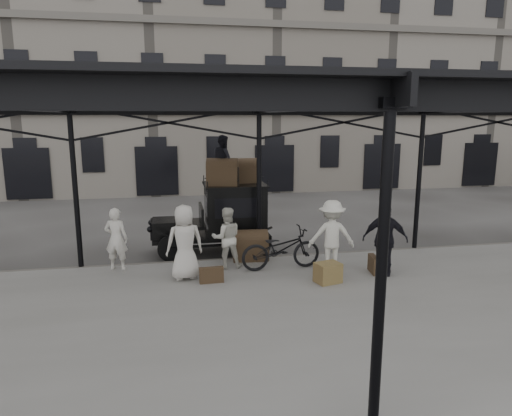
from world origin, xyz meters
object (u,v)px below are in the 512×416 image
(taxi, at_px, (225,215))
(porter_left, at_px, (116,239))
(steamer_trunk_platform, at_px, (250,247))
(steamer_trunk_roof_near, at_px, (223,174))
(bicycle, at_px, (281,248))
(porter_official, at_px, (385,239))

(taxi, distance_m, porter_left, 3.50)
(taxi, xyz_separation_m, steamer_trunk_platform, (0.57, -1.36, -0.69))
(taxi, relative_size, steamer_trunk_roof_near, 3.93)
(taxi, distance_m, bicycle, 2.70)
(steamer_trunk_platform, bearing_deg, porter_left, -172.10)
(taxi, bearing_deg, bicycle, -62.26)
(steamer_trunk_roof_near, height_order, steamer_trunk_platform, steamer_trunk_roof_near)
(porter_left, xyz_separation_m, porter_official, (6.86, -1.76, 0.12))
(bicycle, xyz_separation_m, steamer_trunk_roof_near, (-1.32, 2.10, 1.80))
(porter_official, height_order, bicycle, porter_official)
(porter_official, bearing_deg, steamer_trunk_platform, -7.82)
(porter_official, distance_m, steamer_trunk_platform, 3.79)
(taxi, xyz_separation_m, bicycle, (1.24, -2.35, -0.48))
(taxi, relative_size, bicycle, 1.68)
(steamer_trunk_roof_near, xyz_separation_m, steamer_trunk_platform, (0.65, -1.12, -2.01))
(steamer_trunk_platform, bearing_deg, steamer_trunk_roof_near, 124.65)
(porter_left, xyz_separation_m, steamer_trunk_roof_near, (3.03, 1.33, 1.52))
(bicycle, bearing_deg, steamer_trunk_roof_near, 28.38)
(porter_left, distance_m, steamer_trunk_platform, 3.72)
(steamer_trunk_platform, bearing_deg, taxi, 117.09)
(porter_official, bearing_deg, porter_left, 9.65)
(porter_left, relative_size, steamer_trunk_platform, 1.71)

